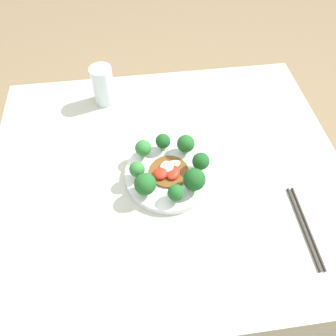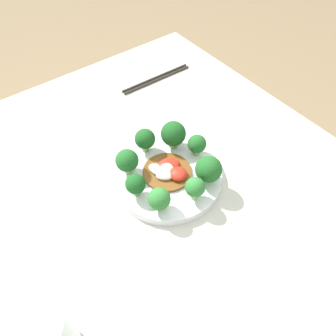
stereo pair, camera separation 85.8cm
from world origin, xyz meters
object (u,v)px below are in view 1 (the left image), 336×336
at_px(broccoli_west, 201,161).
at_px(chopsticks, 305,227).
at_px(plate, 168,175).
at_px(broccoli_east, 137,170).
at_px(stirfry_center, 168,171).
at_px(broccoli_northwest, 194,180).
at_px(broccoli_southeast, 143,148).
at_px(broccoli_northeast, 145,184).
at_px(drinking_glass, 103,85).
at_px(broccoli_north, 176,193).
at_px(broccoli_southwest, 186,144).
at_px(broccoli_south, 163,141).

bearing_deg(broccoli_west, chopsticks, 139.47).
xyz_separation_m(plate, broccoli_west, (-0.09, 0.00, 0.05)).
relative_size(broccoli_east, stirfry_center, 0.53).
bearing_deg(broccoli_northwest, broccoli_southeast, -46.80).
xyz_separation_m(broccoli_west, broccoli_northeast, (0.15, 0.05, 0.00)).
distance_m(plate, broccoli_northeast, 0.10).
bearing_deg(drinking_glass, stirfry_center, 115.82).
bearing_deg(drinking_glass, broccoli_northwest, 119.33).
xyz_separation_m(broccoli_northwest, stirfry_center, (0.06, -0.06, -0.03)).
relative_size(broccoli_southeast, drinking_glass, 0.44).
bearing_deg(broccoli_north, broccoli_southwest, -108.12).
relative_size(broccoli_southeast, stirfry_center, 0.52).
height_order(broccoli_north, broccoli_southwest, broccoli_southwest).
bearing_deg(stirfry_center, broccoli_north, 95.58).
height_order(broccoli_south, stirfry_center, broccoli_south).
height_order(stirfry_center, chopsticks, stirfry_center).
relative_size(plate, broccoli_north, 4.56).
bearing_deg(broccoli_southeast, broccoli_north, 113.87).
bearing_deg(broccoli_west, broccoli_southeast, -24.92).
bearing_deg(broccoli_north, broccoli_south, -86.19).
relative_size(broccoli_northeast, broccoli_east, 1.17).
distance_m(broccoli_northeast, chopsticks, 0.41).
bearing_deg(plate, broccoli_west, 178.98).
relative_size(broccoli_northeast, drinking_glass, 0.52).
xyz_separation_m(broccoli_southeast, drinking_glass, (0.11, -0.27, 0.01)).
bearing_deg(broccoli_northwest, broccoli_northeast, -1.99).
relative_size(broccoli_east, chopsticks, 0.25).
height_order(broccoli_northwest, broccoli_southeast, broccoli_northwest).
bearing_deg(broccoli_south, broccoli_northeast, 66.03).
relative_size(broccoli_east, drinking_glass, 0.45).
relative_size(broccoli_northeast, broccoli_south, 1.20).
bearing_deg(stirfry_center, broccoli_northwest, 135.51).
relative_size(plate, broccoli_east, 4.27).
distance_m(plate, broccoli_northwest, 0.10).
height_order(broccoli_west, broccoli_southeast, broccoli_west).
xyz_separation_m(broccoli_northeast, broccoli_south, (-0.06, -0.14, -0.00)).
distance_m(broccoli_east, broccoli_north, 0.12).
distance_m(broccoli_north, chopsticks, 0.33).
bearing_deg(chopsticks, broccoli_east, -25.72).
height_order(broccoli_north, drinking_glass, drinking_glass).
bearing_deg(broccoli_northeast, stirfry_center, -140.44).
bearing_deg(drinking_glass, broccoli_southwest, 129.19).
distance_m(broccoli_west, chopsticks, 0.31).
bearing_deg(broccoli_southwest, drinking_glass, -50.81).
bearing_deg(broccoli_west, broccoli_southwest, -66.25).
xyz_separation_m(broccoli_northwest, chopsticks, (-0.26, 0.14, -0.06)).
bearing_deg(plate, drinking_glass, -64.07).
xyz_separation_m(broccoli_east, broccoli_southeast, (-0.02, -0.07, -0.00)).
relative_size(broccoli_west, chopsticks, 0.26).
bearing_deg(broccoli_west, broccoli_east, 1.25).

